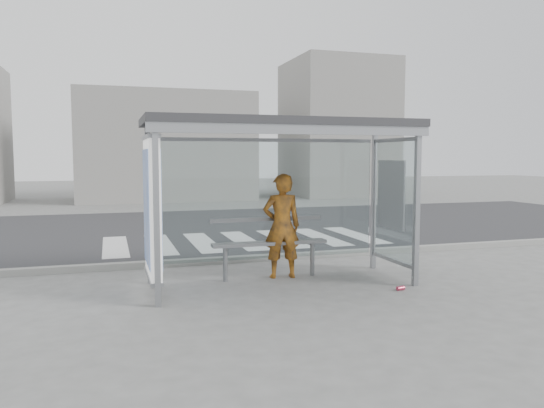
{
  "coord_description": "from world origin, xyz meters",
  "views": [
    {
      "loc": [
        -2.6,
        -7.92,
        2.04
      ],
      "look_at": [
        -0.1,
        0.2,
        1.28
      ],
      "focal_mm": 35.0,
      "sensor_mm": 36.0,
      "label": 1
    }
  ],
  "objects_px": {
    "person": "(282,226)",
    "bench": "(269,243)",
    "bus_shelter": "(258,160)",
    "soda_can": "(401,288)"
  },
  "relations": [
    {
      "from": "bench",
      "to": "soda_can",
      "type": "distance_m",
      "value": 2.25
    },
    {
      "from": "bus_shelter",
      "to": "bench",
      "type": "height_order",
      "value": "bus_shelter"
    },
    {
      "from": "bench",
      "to": "soda_can",
      "type": "bearing_deg",
      "value": -39.58
    },
    {
      "from": "person",
      "to": "bench",
      "type": "relative_size",
      "value": 0.9
    },
    {
      "from": "person",
      "to": "soda_can",
      "type": "bearing_deg",
      "value": 143.15
    },
    {
      "from": "bus_shelter",
      "to": "person",
      "type": "xyz_separation_m",
      "value": [
        0.53,
        0.41,
        -1.1
      ]
    },
    {
      "from": "bus_shelter",
      "to": "soda_can",
      "type": "relative_size",
      "value": 33.79
    },
    {
      "from": "soda_can",
      "to": "bench",
      "type": "bearing_deg",
      "value": 140.42
    },
    {
      "from": "person",
      "to": "bench",
      "type": "xyz_separation_m",
      "value": [
        -0.21,
        0.02,
        -0.28
      ]
    },
    {
      "from": "person",
      "to": "bench",
      "type": "height_order",
      "value": "person"
    }
  ]
}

